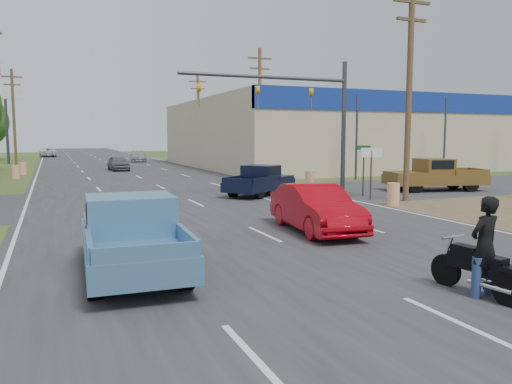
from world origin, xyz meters
name	(u,v)px	position (x,y,z in m)	size (l,w,h in m)	color
ground	(455,322)	(0.00, 0.00, 0.00)	(200.00, 200.00, 0.00)	#2E441B
main_road	(124,170)	(0.00, 40.00, 0.01)	(15.00, 180.00, 0.02)	#2D2D30
cross_road	(185,198)	(0.00, 18.00, 0.01)	(120.00, 10.00, 0.02)	#2D2D30
dirt_verge	(479,207)	(11.00, 10.00, 0.01)	(8.00, 18.00, 0.01)	brown
big_box_store	(412,134)	(32.00, 39.93, 3.31)	(50.00, 28.10, 6.60)	#B7A88C
utility_pole_1	(409,88)	(9.50, 13.00, 5.32)	(2.00, 0.28, 10.00)	#4C3823
utility_pole_2	(260,108)	(9.50, 31.00, 5.32)	(2.00, 0.28, 10.00)	#4C3823
utility_pole_3	(198,116)	(9.50, 49.00, 5.32)	(2.00, 0.28, 10.00)	#4C3823
utility_pole_6	(14,115)	(-9.50, 52.00, 5.32)	(2.00, 0.28, 10.00)	#4C3823
tree_3	(404,120)	(55.00, 70.00, 6.19)	(8.40, 8.40, 10.40)	#422D19
tree_5	(232,123)	(30.00, 95.00, 5.88)	(7.98, 7.98, 9.88)	#422D19
barrel_0	(393,194)	(8.00, 12.00, 0.50)	(0.56, 0.56, 1.00)	orange
barrel_1	(310,179)	(8.40, 20.50, 0.50)	(0.56, 0.56, 1.00)	orange
barrel_2	(16,172)	(-8.50, 34.00, 0.50)	(0.56, 0.56, 1.00)	orange
barrel_3	(23,169)	(-8.20, 38.00, 0.50)	(0.56, 0.56, 1.00)	orange
pole_sign_left_far	(5,99)	(-10.50, 56.00, 7.17)	(3.00, 0.35, 9.20)	#3F3F44
lane_sign	(371,161)	(8.20, 14.00, 1.90)	(1.20, 0.08, 2.52)	#3F3F44
street_name_sign	(364,165)	(8.80, 15.50, 1.61)	(0.80, 0.08, 2.61)	#3F3F44
signal_mast	(299,102)	(5.82, 17.00, 4.80)	(9.12, 0.40, 7.00)	#3F3F44
red_convertible	(316,209)	(1.73, 7.82, 0.76)	(1.61, 4.61, 1.52)	#A80712
motorcycle	(486,273)	(1.47, 0.76, 0.48)	(0.71, 2.13, 1.08)	black
rider	(485,250)	(1.47, 0.82, 0.93)	(0.68, 0.44, 1.86)	black
blue_pickup	(131,234)	(-4.48, 5.21, 0.89)	(2.26, 5.37, 1.75)	black
navy_pickup	(261,180)	(4.05, 17.83, 0.79)	(4.85, 4.36, 1.57)	black
brown_pickup	(433,175)	(13.84, 16.04, 0.92)	(5.85, 3.29, 1.83)	black
distant_car_grey	(118,163)	(-0.50, 40.14, 0.67)	(1.58, 3.92, 1.34)	#5E5E63
distant_car_silver	(138,156)	(3.77, 55.52, 0.65)	(1.83, 4.50, 1.30)	#A8A8AC
distant_car_white	(48,152)	(-6.50, 75.26, 0.67)	(2.23, 4.84, 1.34)	silver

